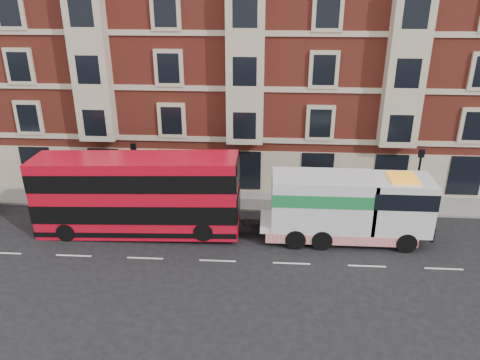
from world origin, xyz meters
name	(u,v)px	position (x,y,z in m)	size (l,w,h in m)	color
ground	(218,261)	(0.00, 0.00, 0.00)	(120.00, 120.00, 0.00)	black
sidewalk	(229,200)	(0.00, 7.50, 0.07)	(90.00, 3.00, 0.15)	slate
victorian_terrace	(243,38)	(0.50, 15.00, 10.07)	(45.00, 12.00, 20.40)	maroon
lamp_post_west	(135,170)	(-6.00, 6.20, 2.68)	(0.35, 0.15, 4.35)	black
lamp_post_east	(418,177)	(12.00, 6.20, 2.68)	(0.35, 0.15, 4.35)	black
double_decker_bus	(137,194)	(-5.00, 2.82, 2.55)	(11.89, 2.73, 4.81)	red
tow_truck	(345,207)	(7.06, 2.82, 2.10)	(9.52, 2.81, 3.97)	silver
pedestrian	(59,182)	(-12.15, 7.98, 0.90)	(0.55, 0.36, 1.51)	black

